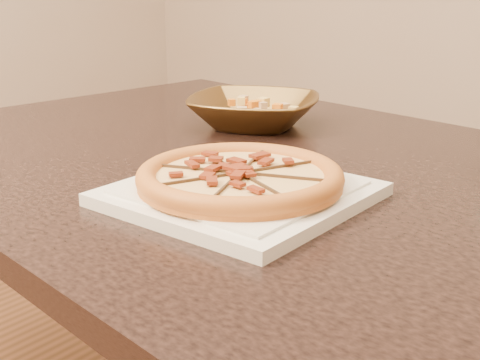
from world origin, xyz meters
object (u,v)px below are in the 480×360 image
at_px(dining_table, 269,214).
at_px(plate, 240,193).
at_px(bronze_bowl, 254,111).
at_px(pizza, 240,177).

xyz_separation_m(dining_table, plate, (0.08, -0.18, 0.10)).
height_order(dining_table, bronze_bowl, bronze_bowl).
height_order(plate, pizza, pizza).
height_order(pizza, bronze_bowl, bronze_bowl).
height_order(plate, bronze_bowl, bronze_bowl).
bearing_deg(bronze_bowl, dining_table, -46.56).
bearing_deg(pizza, plate, -64.16).
distance_m(plate, pizza, 0.02).
relative_size(dining_table, pizza, 5.63).
distance_m(dining_table, bronze_bowl, 0.30).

